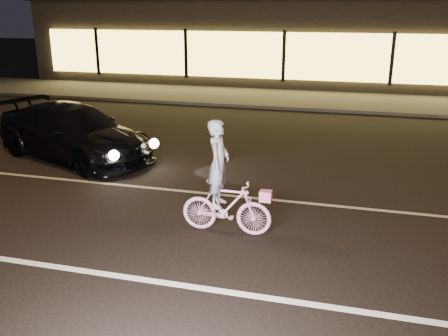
% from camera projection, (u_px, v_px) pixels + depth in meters
% --- Properties ---
extents(ground, '(90.00, 90.00, 0.00)m').
position_uv_depth(ground, '(152.00, 232.00, 8.58)').
color(ground, black).
rests_on(ground, ground).
extents(lane_stripe_near, '(60.00, 0.12, 0.01)m').
position_uv_depth(lane_stripe_near, '(111.00, 275.00, 7.21)').
color(lane_stripe_near, silver).
rests_on(lane_stripe_near, ground).
extents(lane_stripe_far, '(60.00, 0.10, 0.01)m').
position_uv_depth(lane_stripe_far, '(189.00, 192.00, 10.42)').
color(lane_stripe_far, gray).
rests_on(lane_stripe_far, ground).
extents(sidewalk, '(30.00, 4.00, 0.12)m').
position_uv_depth(sidewalk, '(276.00, 98.00, 20.50)').
color(sidewalk, '#383533').
rests_on(sidewalk, ground).
extents(storefront, '(25.40, 8.42, 4.20)m').
position_uv_depth(storefront, '(296.00, 37.00, 25.32)').
color(storefront, black).
rests_on(storefront, ground).
extents(cyclist, '(1.56, 0.54, 1.97)m').
position_uv_depth(cyclist, '(224.00, 194.00, 8.36)').
color(cyclist, '#D73994').
rests_on(cyclist, ground).
extents(sedan, '(5.01, 3.47, 1.35)m').
position_uv_depth(sedan, '(73.00, 132.00, 12.51)').
color(sedan, black).
rests_on(sedan, ground).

